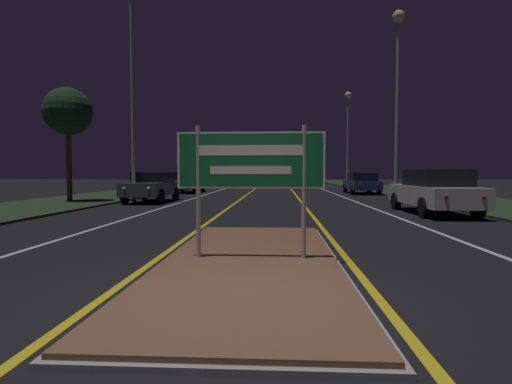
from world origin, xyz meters
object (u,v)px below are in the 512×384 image
object	(u,v)px
car_receding_0	(434,191)
car_approaching_0	(152,186)
car_receding_1	(362,183)
car_approaching_1	(188,182)
highway_sign	(251,165)
streetlight_right_far	(348,122)
streetlight_left_near	(132,75)
streetlight_right_near	(398,70)

from	to	relation	value
car_receding_0	car_approaching_0	world-z (taller)	car_receding_0
car_receding_1	car_approaching_1	distance (m)	12.05
car_receding_0	car_receding_1	bearing A→B (deg)	88.93
highway_sign	car_receding_0	size ratio (longest dim) A/B	0.47
streetlight_right_far	car_receding_0	distance (m)	22.37
streetlight_right_far	streetlight_left_near	bearing A→B (deg)	-125.63
streetlight_left_near	car_approaching_0	distance (m)	5.21
streetlight_left_near	streetlight_right_far	size ratio (longest dim) A/B	1.16
streetlight_left_near	car_receding_1	distance (m)	16.04
car_approaching_1	car_receding_0	bearing A→B (deg)	-50.10
streetlight_right_far	car_receding_1	xyz separation A→B (m)	(-0.55, -8.76, -5.18)
car_receding_0	car_approaching_0	distance (m)	12.49
car_receding_1	highway_sign	bearing A→B (deg)	-106.08
car_receding_1	car_approaching_0	size ratio (longest dim) A/B	1.01
streetlight_left_near	streetlight_right_near	bearing A→B (deg)	11.91
car_receding_0	highway_sign	bearing A→B (deg)	-126.20
streetlight_right_near	car_receding_1	size ratio (longest dim) A/B	2.15
streetlight_right_far	car_receding_1	bearing A→B (deg)	-93.62
streetlight_right_far	car_approaching_0	xyz separation A→B (m)	(-12.25, -16.78, -5.14)
streetlight_right_far	car_receding_0	bearing A→B (deg)	-92.10
car_receding_1	streetlight_left_near	bearing A→B (deg)	-143.43
streetlight_right_far	streetlight_right_near	bearing A→B (deg)	-90.62
streetlight_left_near	car_approaching_1	xyz separation A→B (m)	(0.21, 10.12, -5.08)
car_receding_1	car_approaching_1	xyz separation A→B (m)	(-12.00, 1.06, 0.04)
streetlight_right_far	car_receding_0	xyz separation A→B (m)	(-0.80, -21.76, -5.12)
car_receding_0	car_receding_1	size ratio (longest dim) A/B	1.10
streetlight_right_far	car_receding_0	world-z (taller)	streetlight_right_far
streetlight_right_near	streetlight_right_far	xyz separation A→B (m)	(0.16, 15.16, -0.66)
highway_sign	car_approaching_0	xyz separation A→B (m)	(-5.67, 12.88, -0.77)
streetlight_right_near	car_approaching_1	bearing A→B (deg)	148.94
highway_sign	streetlight_right_near	distance (m)	16.64
streetlight_left_near	highway_sign	bearing A→B (deg)	-62.44
streetlight_right_near	car_approaching_0	world-z (taller)	streetlight_right_near
car_approaching_1	streetlight_right_far	bearing A→B (deg)	31.49
highway_sign	car_approaching_1	distance (m)	22.78
car_approaching_0	car_receding_1	bearing A→B (deg)	34.46
streetlight_right_near	car_approaching_0	size ratio (longest dim) A/B	2.18
streetlight_right_near	car_receding_0	size ratio (longest dim) A/B	1.97
streetlight_left_near	car_receding_0	size ratio (longest dim) A/B	2.05
streetlight_right_far	car_receding_1	size ratio (longest dim) A/B	1.93
highway_sign	streetlight_right_near	bearing A→B (deg)	66.13
highway_sign	streetlight_right_near	world-z (taller)	streetlight_right_near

